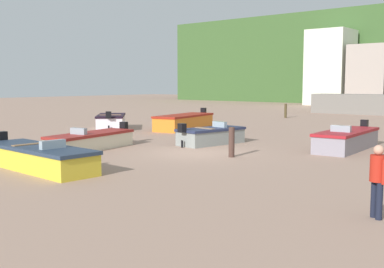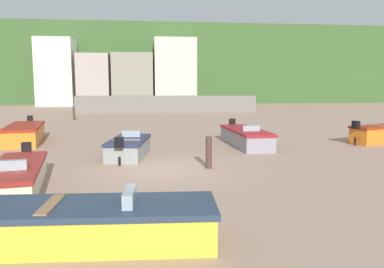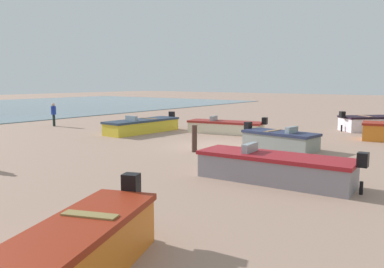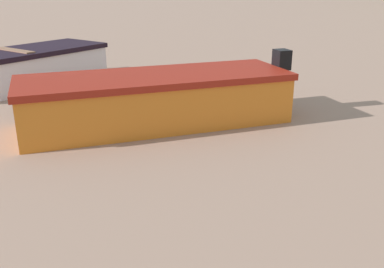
{
  "view_description": "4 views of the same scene",
  "coord_description": "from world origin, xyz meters",
  "px_view_note": "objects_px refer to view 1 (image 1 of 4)",
  "views": [
    {
      "loc": [
        12.51,
        -15.49,
        2.93
      ],
      "look_at": [
        -1.04,
        0.93,
        0.65
      ],
      "focal_mm": 44.16,
      "sensor_mm": 36.0,
      "label": 1
    },
    {
      "loc": [
        -0.37,
        -13.74,
        3.08
      ],
      "look_at": [
        1.31,
        0.87,
        1.18
      ],
      "focal_mm": 35.24,
      "sensor_mm": 36.0,
      "label": 2
    },
    {
      "loc": [
        15.63,
        9.96,
        3.12
      ],
      "look_at": [
        1.6,
        -0.37,
        0.75
      ],
      "focal_mm": 36.45,
      "sensor_mm": 36.0,
      "label": 3
    },
    {
      "loc": [
        0.72,
        6.84,
        2.61
      ],
      "look_at": [
        -4.35,
        7.68,
        0.75
      ],
      "focal_mm": 40.19,
      "sensor_mm": 36.0,
      "label": 4
    }
  ],
  "objects_px": {
    "boat_yellow_6": "(39,158)",
    "mooring_post_near_water": "(232,142)",
    "boat_grey_4": "(211,136)",
    "beach_walker_distant": "(378,175)",
    "boat_cream_5": "(91,141)",
    "mooring_post_mid_beach": "(286,111)",
    "boat_grey_0": "(347,140)",
    "boat_white_2": "(111,122)",
    "boat_orange_3": "(184,122)"
  },
  "relations": [
    {
      "from": "boat_yellow_6",
      "to": "mooring_post_near_water",
      "type": "relative_size",
      "value": 4.51
    },
    {
      "from": "boat_grey_4",
      "to": "beach_walker_distant",
      "type": "distance_m",
      "value": 13.07
    },
    {
      "from": "boat_cream_5",
      "to": "mooring_post_mid_beach",
      "type": "relative_size",
      "value": 4.04
    },
    {
      "from": "boat_grey_0",
      "to": "boat_grey_4",
      "type": "bearing_deg",
      "value": 19.02
    },
    {
      "from": "beach_walker_distant",
      "to": "boat_cream_5",
      "type": "bearing_deg",
      "value": -153.7
    },
    {
      "from": "boat_white_2",
      "to": "boat_cream_5",
      "type": "xyz_separation_m",
      "value": [
        6.5,
        -6.77,
        -0.1
      ]
    },
    {
      "from": "boat_orange_3",
      "to": "boat_yellow_6",
      "type": "relative_size",
      "value": 0.99
    },
    {
      "from": "boat_grey_0",
      "to": "boat_cream_5",
      "type": "xyz_separation_m",
      "value": [
        -8.87,
        -7.19,
        -0.06
      ]
    },
    {
      "from": "boat_cream_5",
      "to": "beach_walker_distant",
      "type": "bearing_deg",
      "value": 157.28
    },
    {
      "from": "boat_grey_0",
      "to": "boat_white_2",
      "type": "distance_m",
      "value": 15.37
    },
    {
      "from": "boat_white_2",
      "to": "boat_grey_4",
      "type": "distance_m",
      "value": 9.76
    },
    {
      "from": "boat_orange_3",
      "to": "boat_yellow_6",
      "type": "height_order",
      "value": "boat_orange_3"
    },
    {
      "from": "boat_yellow_6",
      "to": "boat_cream_5",
      "type": "bearing_deg",
      "value": -145.4
    },
    {
      "from": "boat_grey_4",
      "to": "boat_yellow_6",
      "type": "relative_size",
      "value": 0.7
    },
    {
      "from": "boat_orange_3",
      "to": "boat_grey_4",
      "type": "height_order",
      "value": "boat_orange_3"
    },
    {
      "from": "boat_grey_4",
      "to": "mooring_post_mid_beach",
      "type": "bearing_deg",
      "value": 116.13
    },
    {
      "from": "boat_white_2",
      "to": "boat_grey_4",
      "type": "xyz_separation_m",
      "value": [
        9.56,
        -1.95,
        -0.07
      ]
    },
    {
      "from": "boat_orange_3",
      "to": "mooring_post_near_water",
      "type": "distance_m",
      "value": 11.69
    },
    {
      "from": "boat_grey_0",
      "to": "mooring_post_near_water",
      "type": "bearing_deg",
      "value": 58.51
    },
    {
      "from": "boat_grey_4",
      "to": "boat_cream_5",
      "type": "bearing_deg",
      "value": -113.93
    },
    {
      "from": "boat_white_2",
      "to": "mooring_post_near_water",
      "type": "bearing_deg",
      "value": -65.21
    },
    {
      "from": "boat_grey_0",
      "to": "beach_walker_distant",
      "type": "distance_m",
      "value": 11.21
    },
    {
      "from": "mooring_post_near_water",
      "to": "mooring_post_mid_beach",
      "type": "bearing_deg",
      "value": 113.0
    },
    {
      "from": "boat_white_2",
      "to": "boat_orange_3",
      "type": "distance_m",
      "value": 4.72
    },
    {
      "from": "boat_grey_0",
      "to": "boat_cream_5",
      "type": "height_order",
      "value": "boat_grey_0"
    },
    {
      "from": "boat_white_2",
      "to": "boat_yellow_6",
      "type": "height_order",
      "value": "boat_white_2"
    },
    {
      "from": "boat_grey_0",
      "to": "boat_cream_5",
      "type": "bearing_deg",
      "value": 35.84
    },
    {
      "from": "mooring_post_near_water",
      "to": "boat_white_2",
      "type": "bearing_deg",
      "value": 159.87
    },
    {
      "from": "mooring_post_mid_beach",
      "to": "beach_walker_distant",
      "type": "distance_m",
      "value": 30.63
    },
    {
      "from": "boat_cream_5",
      "to": "mooring_post_near_water",
      "type": "height_order",
      "value": "mooring_post_near_water"
    },
    {
      "from": "boat_grey_0",
      "to": "beach_walker_distant",
      "type": "relative_size",
      "value": 3.18
    },
    {
      "from": "boat_cream_5",
      "to": "boat_orange_3",
      "type": "bearing_deg",
      "value": -84.23
    },
    {
      "from": "beach_walker_distant",
      "to": "boat_yellow_6",
      "type": "bearing_deg",
      "value": -134.18
    },
    {
      "from": "boat_orange_3",
      "to": "boat_cream_5",
      "type": "bearing_deg",
      "value": 96.07
    },
    {
      "from": "mooring_post_mid_beach",
      "to": "beach_walker_distant",
      "type": "xyz_separation_m",
      "value": [
        16.23,
        -25.97,
        0.35
      ]
    },
    {
      "from": "boat_orange_3",
      "to": "boat_yellow_6",
      "type": "distance_m",
      "value": 15.03
    },
    {
      "from": "boat_white_2",
      "to": "mooring_post_near_water",
      "type": "height_order",
      "value": "boat_white_2"
    },
    {
      "from": "mooring_post_near_water",
      "to": "beach_walker_distant",
      "type": "bearing_deg",
      "value": -34.75
    },
    {
      "from": "boat_grey_0",
      "to": "boat_yellow_6",
      "type": "relative_size",
      "value": 0.95
    },
    {
      "from": "boat_grey_4",
      "to": "mooring_post_near_water",
      "type": "distance_m",
      "value": 4.09
    },
    {
      "from": "boat_cream_5",
      "to": "mooring_post_mid_beach",
      "type": "height_order",
      "value": "mooring_post_mid_beach"
    },
    {
      "from": "mooring_post_mid_beach",
      "to": "boat_white_2",
      "type": "bearing_deg",
      "value": -103.18
    },
    {
      "from": "boat_grey_0",
      "to": "boat_cream_5",
      "type": "distance_m",
      "value": 11.42
    },
    {
      "from": "boat_grey_0",
      "to": "boat_orange_3",
      "type": "bearing_deg",
      "value": -15.22
    },
    {
      "from": "boat_white_2",
      "to": "boat_grey_4",
      "type": "height_order",
      "value": "boat_white_2"
    },
    {
      "from": "boat_orange_3",
      "to": "boat_cream_5",
      "type": "xyz_separation_m",
      "value": [
        2.78,
        -9.68,
        -0.1
      ]
    },
    {
      "from": "boat_grey_0",
      "to": "boat_yellow_6",
      "type": "xyz_separation_m",
      "value": [
        -6.21,
        -11.53,
        -0.03
      ]
    },
    {
      "from": "boat_grey_4",
      "to": "mooring_post_near_water",
      "type": "xyz_separation_m",
      "value": [
        3.08,
        -2.69,
        0.19
      ]
    },
    {
      "from": "boat_yellow_6",
      "to": "mooring_post_near_water",
      "type": "distance_m",
      "value": 7.35
    },
    {
      "from": "boat_yellow_6",
      "to": "mooring_post_mid_beach",
      "type": "distance_m",
      "value": 27.84
    }
  ]
}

